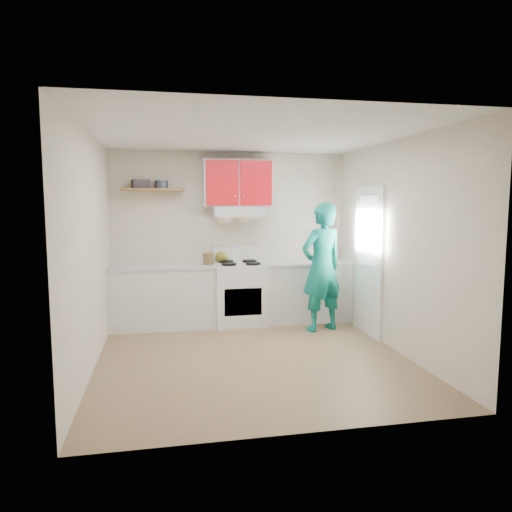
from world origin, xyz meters
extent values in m
plane|color=brown|center=(0.00, 0.00, 0.00)|extent=(3.80, 3.80, 0.00)
cube|color=white|center=(0.00, 0.00, 2.60)|extent=(3.60, 3.80, 0.04)
cube|color=beige|center=(0.00, 1.90, 1.30)|extent=(3.60, 0.04, 2.60)
cube|color=beige|center=(0.00, -1.90, 1.30)|extent=(3.60, 0.04, 2.60)
cube|color=beige|center=(-1.80, 0.00, 1.30)|extent=(0.04, 3.80, 2.60)
cube|color=beige|center=(1.80, 0.00, 1.30)|extent=(0.04, 3.80, 2.60)
cube|color=white|center=(1.78, 0.70, 1.02)|extent=(0.05, 0.85, 2.05)
cube|color=white|center=(1.75, 0.70, 1.45)|extent=(0.01, 0.55, 0.95)
cube|color=silver|center=(-1.04, 1.60, 0.45)|extent=(1.52, 0.60, 0.90)
cube|color=silver|center=(1.14, 1.60, 0.45)|extent=(1.32, 0.60, 0.90)
cube|color=white|center=(0.10, 1.57, 0.46)|extent=(0.76, 0.65, 0.92)
cube|color=silver|center=(0.10, 1.68, 1.70)|extent=(0.76, 0.44, 0.15)
cube|color=red|center=(0.10, 1.73, 2.12)|extent=(1.02, 0.33, 0.70)
cube|color=brown|center=(-1.15, 1.75, 2.02)|extent=(0.90, 0.30, 0.04)
cube|color=#393238|center=(-1.33, 1.78, 2.10)|extent=(0.28, 0.23, 0.13)
cylinder|color=#333D4C|center=(-1.02, 1.78, 2.10)|extent=(0.24, 0.24, 0.12)
ellipsoid|color=olive|center=(-0.15, 1.76, 1.01)|extent=(0.25, 0.25, 0.17)
cylinder|color=#493720|center=(-0.37, 1.52, 1.00)|extent=(0.20, 0.20, 0.20)
cube|color=olive|center=(0.83, 1.52, 0.91)|extent=(0.28, 0.22, 0.02)
cube|color=red|center=(1.34, 1.53, 0.90)|extent=(0.39, 0.35, 0.01)
imported|color=#0E7E6F|center=(1.19, 0.99, 0.92)|extent=(0.77, 0.63, 1.83)
camera|label=1|loc=(-1.01, -5.32, 1.84)|focal=32.93mm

